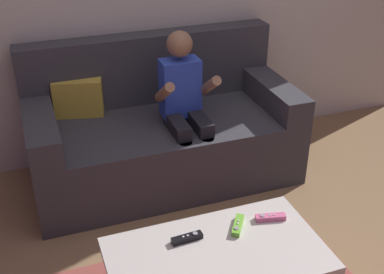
{
  "coord_description": "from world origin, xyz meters",
  "views": [
    {
      "loc": [
        -0.93,
        -1.51,
        1.86
      ],
      "look_at": [
        -0.17,
        0.61,
        0.61
      ],
      "focal_mm": 46.72,
      "sensor_mm": 36.0,
      "label": 1
    }
  ],
  "objects_px": {
    "person_seated_on_couch": "(185,105)",
    "coffee_table": "(217,264)",
    "couch": "(161,132)",
    "game_remote_pink_far_corner": "(270,217)",
    "game_remote_lime_center": "(238,225)",
    "game_remote_black_near_edge": "(187,238)"
  },
  "relations": [
    {
      "from": "game_remote_pink_far_corner",
      "to": "game_remote_lime_center",
      "type": "bearing_deg",
      "value": -179.15
    },
    {
      "from": "game_remote_lime_center",
      "to": "couch",
      "type": "bearing_deg",
      "value": 90.82
    },
    {
      "from": "person_seated_on_couch",
      "to": "game_remote_black_near_edge",
      "type": "relative_size",
      "value": 7.05
    },
    {
      "from": "person_seated_on_couch",
      "to": "coffee_table",
      "type": "xyz_separation_m",
      "value": [
        -0.24,
        -1.1,
        -0.23
      ]
    },
    {
      "from": "person_seated_on_couch",
      "to": "game_remote_pink_far_corner",
      "type": "bearing_deg",
      "value": -85.59
    },
    {
      "from": "couch",
      "to": "coffee_table",
      "type": "distance_m",
      "value": 1.3
    },
    {
      "from": "person_seated_on_couch",
      "to": "game_remote_black_near_edge",
      "type": "bearing_deg",
      "value": -108.59
    },
    {
      "from": "person_seated_on_couch",
      "to": "game_remote_pink_far_corner",
      "type": "distance_m",
      "value": 1.0
    },
    {
      "from": "coffee_table",
      "to": "game_remote_lime_center",
      "type": "xyz_separation_m",
      "value": [
        0.15,
        0.12,
        0.08
      ]
    },
    {
      "from": "coffee_table",
      "to": "game_remote_lime_center",
      "type": "height_order",
      "value": "game_remote_lime_center"
    },
    {
      "from": "game_remote_lime_center",
      "to": "game_remote_black_near_edge",
      "type": "bearing_deg",
      "value": -178.92
    },
    {
      "from": "couch",
      "to": "game_remote_pink_far_corner",
      "type": "distance_m",
      "value": 1.19
    },
    {
      "from": "person_seated_on_couch",
      "to": "game_remote_black_near_edge",
      "type": "height_order",
      "value": "person_seated_on_couch"
    },
    {
      "from": "game_remote_lime_center",
      "to": "game_remote_pink_far_corner",
      "type": "height_order",
      "value": "same"
    },
    {
      "from": "game_remote_black_near_edge",
      "to": "coffee_table",
      "type": "bearing_deg",
      "value": -50.41
    },
    {
      "from": "game_remote_lime_center",
      "to": "game_remote_pink_far_corner",
      "type": "relative_size",
      "value": 0.95
    },
    {
      "from": "game_remote_lime_center",
      "to": "person_seated_on_couch",
      "type": "bearing_deg",
      "value": 84.84
    },
    {
      "from": "person_seated_on_couch",
      "to": "game_remote_black_near_edge",
      "type": "distance_m",
      "value": 1.05
    },
    {
      "from": "person_seated_on_couch",
      "to": "coffee_table",
      "type": "distance_m",
      "value": 1.15
    },
    {
      "from": "person_seated_on_couch",
      "to": "game_remote_pink_far_corner",
      "type": "relative_size",
      "value": 6.92
    },
    {
      "from": "game_remote_pink_far_corner",
      "to": "couch",
      "type": "bearing_deg",
      "value": 98.84
    },
    {
      "from": "game_remote_black_near_edge",
      "to": "game_remote_lime_center",
      "type": "bearing_deg",
      "value": 1.08
    }
  ]
}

